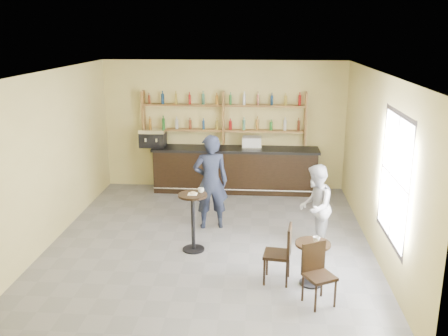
# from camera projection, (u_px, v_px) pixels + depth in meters

# --- Properties ---
(floor) EXTENTS (7.00, 7.00, 0.00)m
(floor) POSITION_uv_depth(u_px,v_px,m) (210.00, 242.00, 9.52)
(floor) COLOR slate
(floor) RESTS_ON ground
(ceiling) EXTENTS (7.00, 7.00, 0.00)m
(ceiling) POSITION_uv_depth(u_px,v_px,m) (209.00, 72.00, 8.66)
(ceiling) COLOR white
(ceiling) RESTS_ON wall_back
(wall_back) EXTENTS (7.00, 0.00, 7.00)m
(wall_back) POSITION_uv_depth(u_px,v_px,m) (224.00, 125.00, 12.45)
(wall_back) COLOR #D2C277
(wall_back) RESTS_ON floor
(wall_front) EXTENTS (7.00, 0.00, 7.00)m
(wall_front) POSITION_uv_depth(u_px,v_px,m) (179.00, 239.00, 5.73)
(wall_front) COLOR #D2C277
(wall_front) RESTS_ON floor
(wall_left) EXTENTS (0.00, 7.00, 7.00)m
(wall_left) POSITION_uv_depth(u_px,v_px,m) (50.00, 158.00, 9.30)
(wall_left) COLOR #D2C277
(wall_left) RESTS_ON floor
(wall_right) EXTENTS (0.00, 7.00, 7.00)m
(wall_right) POSITION_uv_depth(u_px,v_px,m) (377.00, 164.00, 8.88)
(wall_right) COLOR #D2C277
(wall_right) RESTS_ON floor
(window_pane) EXTENTS (0.00, 2.00, 2.00)m
(window_pane) POSITION_uv_depth(u_px,v_px,m) (395.00, 178.00, 7.70)
(window_pane) COLOR white
(window_pane) RESTS_ON wall_right
(window_frame) EXTENTS (0.04, 1.70, 2.10)m
(window_frame) POSITION_uv_depth(u_px,v_px,m) (394.00, 178.00, 7.70)
(window_frame) COLOR black
(window_frame) RESTS_ON wall_right
(shelf_unit) EXTENTS (4.00, 0.26, 1.40)m
(shelf_unit) POSITION_uv_depth(u_px,v_px,m) (224.00, 118.00, 12.27)
(shelf_unit) COLOR brown
(shelf_unit) RESTS_ON wall_back
(liquor_bottles) EXTENTS (3.68, 0.10, 1.00)m
(liquor_bottles) POSITION_uv_depth(u_px,v_px,m) (224.00, 111.00, 12.22)
(liquor_bottles) COLOR #8C5919
(liquor_bottles) RESTS_ON shelf_unit
(bar_counter) EXTENTS (4.08, 0.80, 1.10)m
(bar_counter) POSITION_uv_depth(u_px,v_px,m) (235.00, 170.00, 12.38)
(bar_counter) COLOR black
(bar_counter) RESTS_ON floor
(espresso_machine) EXTENTS (0.63, 0.42, 0.44)m
(espresso_machine) POSITION_uv_depth(u_px,v_px,m) (153.00, 138.00, 12.31)
(espresso_machine) COLOR black
(espresso_machine) RESTS_ON bar_counter
(pastry_case) EXTENTS (0.51, 0.42, 0.29)m
(pastry_case) POSITION_uv_depth(u_px,v_px,m) (252.00, 143.00, 12.16)
(pastry_case) COLOR silver
(pastry_case) RESTS_ON bar_counter
(pedestal_table) EXTENTS (0.69, 0.69, 1.08)m
(pedestal_table) POSITION_uv_depth(u_px,v_px,m) (193.00, 222.00, 9.04)
(pedestal_table) COLOR black
(pedestal_table) RESTS_ON floor
(napkin) EXTENTS (0.17, 0.17, 0.00)m
(napkin) POSITION_uv_depth(u_px,v_px,m) (193.00, 194.00, 8.89)
(napkin) COLOR white
(napkin) RESTS_ON pedestal_table
(donut) EXTENTS (0.14, 0.14, 0.04)m
(donut) POSITION_uv_depth(u_px,v_px,m) (193.00, 193.00, 8.87)
(donut) COLOR tan
(donut) RESTS_ON napkin
(cup_pedestal) EXTENTS (0.14, 0.14, 0.09)m
(cup_pedestal) POSITION_uv_depth(u_px,v_px,m) (201.00, 190.00, 8.96)
(cup_pedestal) COLOR white
(cup_pedestal) RESTS_ON pedestal_table
(man_main) EXTENTS (0.79, 0.60, 1.93)m
(man_main) POSITION_uv_depth(u_px,v_px,m) (211.00, 182.00, 9.99)
(man_main) COLOR black
(man_main) RESTS_ON floor
(cafe_table) EXTENTS (0.63, 0.63, 0.71)m
(cafe_table) POSITION_uv_depth(u_px,v_px,m) (312.00, 264.00, 7.87)
(cafe_table) COLOR black
(cafe_table) RESTS_ON floor
(cup_cafe) EXTENTS (0.14, 0.14, 0.10)m
(cup_cafe) POSITION_uv_depth(u_px,v_px,m) (316.00, 240.00, 7.76)
(cup_cafe) COLOR white
(cup_cafe) RESTS_ON cafe_table
(chair_west) EXTENTS (0.47, 0.47, 0.96)m
(chair_west) POSITION_uv_depth(u_px,v_px,m) (277.00, 254.00, 7.92)
(chair_west) COLOR black
(chair_west) RESTS_ON floor
(chair_south) EXTENTS (0.54, 0.54, 0.92)m
(chair_south) POSITION_uv_depth(u_px,v_px,m) (320.00, 276.00, 7.26)
(chair_south) COLOR black
(chair_south) RESTS_ON floor
(patron_second) EXTENTS (0.75, 0.88, 1.58)m
(patron_second) POSITION_uv_depth(u_px,v_px,m) (315.00, 207.00, 9.11)
(patron_second) COLOR #9B9BA0
(patron_second) RESTS_ON floor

